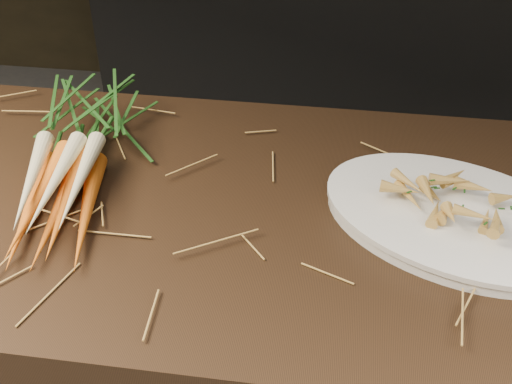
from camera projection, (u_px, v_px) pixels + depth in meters
main_counter at (112, 359)px, 1.37m from camera, size 2.40×0.70×0.90m
back_counter at (314, 34)px, 2.84m from camera, size 1.82×0.62×0.84m
straw_bedding at (76, 186)px, 1.09m from camera, size 1.40×0.60×0.02m
root_veg_bunch at (77, 146)px, 1.13m from camera, size 0.23×0.53×0.10m
serving_platter at (456, 220)px, 1.02m from camera, size 0.51×0.43×0.02m
roasted_veg_heap at (460, 202)px, 1.00m from camera, size 0.25×0.22×0.05m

